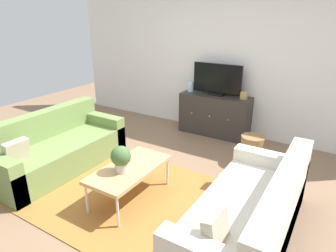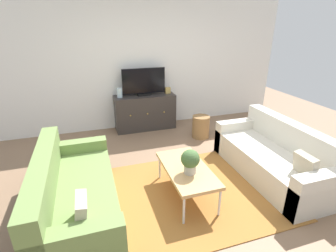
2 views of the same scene
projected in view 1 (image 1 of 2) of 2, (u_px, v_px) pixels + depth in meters
The scene contains 12 objects.
ground_plane at pixel (140, 192), 3.71m from camera, with size 10.00×10.00×0.00m, color #84664C.
wall_back at pixel (224, 58), 5.25m from camera, with size 6.40×0.12×2.70m, color white.
area_rug at pixel (133, 197), 3.59m from camera, with size 2.50×1.90×0.01m, color #9E662D.
couch_left_side at pixel (55, 150), 4.24m from camera, with size 0.84×1.93×0.79m.
couch_right_side at pixel (253, 218), 2.83m from camera, with size 0.84×1.93×0.79m.
coffee_table at pixel (129, 170), 3.45m from camera, with size 0.53×1.05×0.42m.
potted_plant at pixel (121, 158), 3.28m from camera, with size 0.23×0.23×0.31m.
tv_console at pixel (215, 115), 5.38m from camera, with size 1.26×0.47×0.73m.
flat_screen_tv at pixel (217, 80), 5.17m from camera, with size 0.89×0.16×0.55m.
glass_vase at pixel (191, 87), 5.46m from camera, with size 0.11×0.11×0.19m, color silver.
mantel_clock at pixel (244, 96), 4.98m from camera, with size 0.11×0.07×0.13m, color tan.
wicker_basket at pixel (252, 150), 4.34m from camera, with size 0.34×0.34×0.44m, color olive.
Camera 1 is at (1.96, -2.51, 2.10)m, focal length 31.60 mm.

